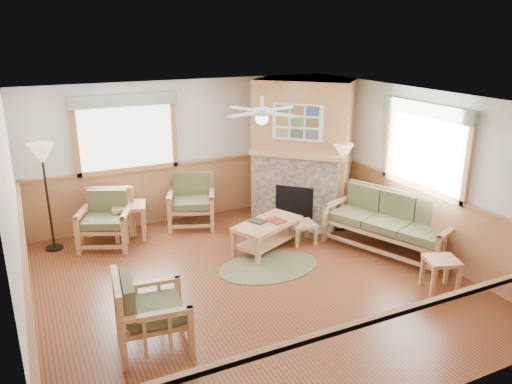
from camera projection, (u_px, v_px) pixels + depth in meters
name	position (u px, v px, depth m)	size (l,w,h in m)	color
floor	(252.00, 282.00, 7.43)	(6.00, 6.00, 0.01)	brown
ceiling	(252.00, 100.00, 6.58)	(6.00, 6.00, 0.01)	white
wall_back	(185.00, 151.00, 9.57)	(6.00, 0.02, 2.70)	silver
wall_front	(396.00, 294.00, 4.43)	(6.00, 0.02, 2.70)	silver
wall_left	(18.00, 233.00, 5.77)	(0.02, 6.00, 2.70)	silver
wall_right	(416.00, 171.00, 8.24)	(0.02, 6.00, 2.70)	silver
wainscot	(252.00, 248.00, 7.25)	(6.00, 6.00, 1.10)	#A87345
fireplace	(303.00, 151.00, 9.60)	(2.20, 2.20, 2.70)	#A87345
window_back	(123.00, 92.00, 8.71)	(1.90, 0.16, 1.50)	white
window_right	(431.00, 101.00, 7.68)	(0.16, 1.90, 1.50)	white
ceiling_fan	(262.00, 99.00, 6.97)	(1.24, 1.24, 0.36)	white
sofa	(389.00, 224.00, 8.34)	(0.86, 2.10, 0.97)	tan
armchair_back_left	(106.00, 220.00, 8.56)	(0.84, 0.84, 0.94)	tan
armchair_back_right	(191.00, 202.00, 9.43)	(0.85, 0.85, 0.95)	tan
armchair_left	(152.00, 310.00, 5.84)	(0.82, 0.82, 0.92)	tan
coffee_table	(267.00, 235.00, 8.48)	(1.23, 0.61, 0.49)	tan
end_table_chairs	(131.00, 221.00, 8.95)	(0.56, 0.53, 0.62)	tan
end_table_sofa	(440.00, 275.00, 7.12)	(0.44, 0.43, 0.50)	tan
footstool	(302.00, 232.00, 8.76)	(0.42, 0.42, 0.37)	tan
braided_rug	(269.00, 266.00, 7.90)	(1.64, 1.64, 0.01)	brown
floor_lamp_left	(48.00, 198.00, 8.26)	(0.42, 0.42, 1.85)	black
floor_lamp_right	(341.00, 187.00, 9.16)	(0.37, 0.37, 1.64)	black
book_red	(277.00, 220.00, 8.41)	(0.22, 0.30, 0.03)	maroon
book_dark	(258.00, 221.00, 8.39)	(0.20, 0.27, 0.03)	#272821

